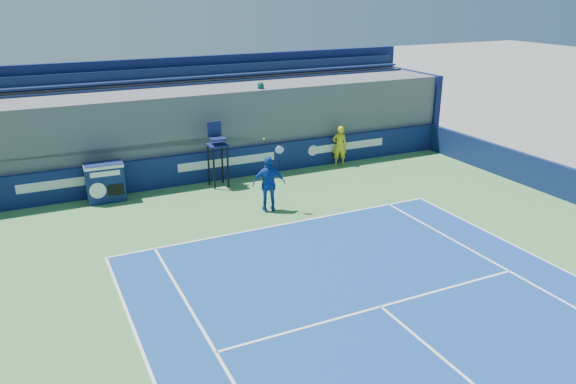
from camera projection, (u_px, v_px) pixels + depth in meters
name	position (u px, v px, depth m)	size (l,w,h in m)	color
ball_person	(340.00, 146.00, 23.80)	(0.62, 0.41, 1.71)	yellow
back_hoarding	(227.00, 164.00, 22.18)	(20.40, 0.21, 1.20)	#0E194E
match_clock	(105.00, 181.00, 19.75)	(1.34, 0.77, 1.40)	#0F1C4C
umpire_chair	(217.00, 147.00, 21.02)	(0.73, 0.73, 2.48)	black
tennis_player	(269.00, 184.00, 18.80)	(1.20, 0.77, 2.57)	#143EA4
stadium_seating	(209.00, 123.00, 23.51)	(21.00, 4.05, 4.40)	#55555A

